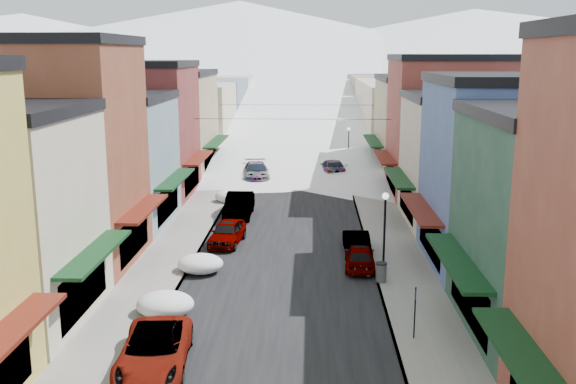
# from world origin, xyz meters

# --- Properties ---
(road) EXTENTS (10.00, 160.00, 0.01)m
(road) POSITION_xyz_m (0.00, 60.00, 0.01)
(road) COLOR black
(road) RESTS_ON ground
(sidewalk_left) EXTENTS (3.20, 160.00, 0.15)m
(sidewalk_left) POSITION_xyz_m (-6.60, 60.00, 0.07)
(sidewalk_left) COLOR gray
(sidewalk_left) RESTS_ON ground
(sidewalk_right) EXTENTS (3.20, 160.00, 0.15)m
(sidewalk_right) POSITION_xyz_m (6.60, 60.00, 0.07)
(sidewalk_right) COLOR gray
(sidewalk_right) RESTS_ON ground
(curb_left) EXTENTS (0.10, 160.00, 0.15)m
(curb_left) POSITION_xyz_m (-5.05, 60.00, 0.07)
(curb_left) COLOR slate
(curb_left) RESTS_ON ground
(curb_right) EXTENTS (0.10, 160.00, 0.15)m
(curb_right) POSITION_xyz_m (5.05, 60.00, 0.07)
(curb_right) COLOR slate
(curb_right) RESTS_ON ground
(bldg_l_brick_near) EXTENTS (12.30, 8.20, 12.50)m
(bldg_l_brick_near) POSITION_xyz_m (-13.69, 20.50, 6.26)
(bldg_l_brick_near) COLOR brown
(bldg_l_brick_near) RESTS_ON ground
(bldg_l_grayblue) EXTENTS (11.30, 9.20, 9.00)m
(bldg_l_grayblue) POSITION_xyz_m (-13.19, 29.00, 4.51)
(bldg_l_grayblue) COLOR gray
(bldg_l_grayblue) RESTS_ON ground
(bldg_l_brick_far) EXTENTS (13.30, 9.20, 11.00)m
(bldg_l_brick_far) POSITION_xyz_m (-14.19, 38.00, 5.51)
(bldg_l_brick_far) COLOR maroon
(bldg_l_brick_far) RESTS_ON ground
(bldg_l_tan) EXTENTS (11.30, 11.20, 10.00)m
(bldg_l_tan) POSITION_xyz_m (-13.19, 48.00, 5.01)
(bldg_l_tan) COLOR tan
(bldg_l_tan) RESTS_ON ground
(bldg_r_blue) EXTENTS (11.30, 9.20, 10.50)m
(bldg_r_blue) POSITION_xyz_m (13.19, 21.00, 5.26)
(bldg_r_blue) COLOR #3E578D
(bldg_r_blue) RESTS_ON ground
(bldg_r_cream) EXTENTS (12.30, 9.20, 9.00)m
(bldg_r_cream) POSITION_xyz_m (13.69, 30.00, 4.51)
(bldg_r_cream) COLOR beige
(bldg_r_cream) RESTS_ON ground
(bldg_r_brick_far) EXTENTS (13.30, 9.20, 11.50)m
(bldg_r_brick_far) POSITION_xyz_m (14.19, 39.00, 5.76)
(bldg_r_brick_far) COLOR maroon
(bldg_r_brick_far) RESTS_ON ground
(bldg_r_tan) EXTENTS (11.30, 11.20, 9.50)m
(bldg_r_tan) POSITION_xyz_m (13.19, 49.00, 4.76)
(bldg_r_tan) COLOR #998764
(bldg_r_tan) RESTS_ON ground
(distant_blocks) EXTENTS (34.00, 55.00, 8.00)m
(distant_blocks) POSITION_xyz_m (0.00, 83.00, 4.00)
(distant_blocks) COLOR gray
(distant_blocks) RESTS_ON ground
(mountain_ridge) EXTENTS (670.00, 340.00, 34.00)m
(mountain_ridge) POSITION_xyz_m (-19.47, 277.18, 14.36)
(mountain_ridge) COLOR silver
(mountain_ridge) RESTS_ON ground
(overhead_cables) EXTENTS (16.40, 15.04, 0.04)m
(overhead_cables) POSITION_xyz_m (0.00, 47.50, 6.20)
(overhead_cables) COLOR black
(overhead_cables) RESTS_ON ground
(car_white_suv) EXTENTS (2.96, 5.58, 1.49)m
(car_white_suv) POSITION_xyz_m (-4.19, 8.40, 0.75)
(car_white_suv) COLOR white
(car_white_suv) RESTS_ON ground
(car_silver_sedan) EXTENTS (2.22, 4.49, 1.47)m
(car_silver_sedan) POSITION_xyz_m (-3.55, 24.52, 0.74)
(car_silver_sedan) COLOR #97989E
(car_silver_sedan) RESTS_ON ground
(car_dark_hatch) EXTENTS (1.83, 5.22, 1.72)m
(car_dark_hatch) POSITION_xyz_m (-3.57, 31.25, 0.86)
(car_dark_hatch) COLOR black
(car_dark_hatch) RESTS_ON ground
(car_silver_wagon) EXTENTS (3.00, 5.98, 1.67)m
(car_silver_wagon) POSITION_xyz_m (-3.50, 44.81, 0.83)
(car_silver_wagon) COLOR #93969A
(car_silver_wagon) RESTS_ON ground
(car_green_sedan) EXTENTS (1.48, 4.05, 1.33)m
(car_green_sedan) POSITION_xyz_m (4.30, 23.24, 0.66)
(car_green_sedan) COLOR black
(car_green_sedan) RESTS_ON ground
(car_gray_suv) EXTENTS (1.80, 4.07, 1.36)m
(car_gray_suv) POSITION_xyz_m (4.30, 20.24, 0.68)
(car_gray_suv) COLOR gray
(car_gray_suv) RESTS_ON ground
(car_black_sedan) EXTENTS (2.91, 5.65, 1.57)m
(car_black_sedan) POSITION_xyz_m (3.63, 47.50, 0.78)
(car_black_sedan) COLOR black
(car_black_sedan) RESTS_ON ground
(car_lane_silver) EXTENTS (2.25, 5.14, 1.72)m
(car_lane_silver) POSITION_xyz_m (-1.05, 60.66, 0.86)
(car_lane_silver) COLOR gray
(car_lane_silver) RESTS_ON ground
(car_lane_white) EXTENTS (3.28, 6.31, 1.70)m
(car_lane_white) POSITION_xyz_m (0.60, 61.27, 0.85)
(car_lane_white) COLOR silver
(car_lane_white) RESTS_ON ground
(parking_sign) EXTENTS (0.06, 0.30, 2.20)m
(parking_sign) POSITION_xyz_m (5.85, 11.12, 1.44)
(parking_sign) COLOR black
(parking_sign) RESTS_ON sidewalk_right
(trash_can) EXTENTS (0.59, 0.59, 1.00)m
(trash_can) POSITION_xyz_m (5.20, 17.74, 0.66)
(trash_can) COLOR #5B5D60
(trash_can) RESTS_ON sidewalk_right
(streetlamp_near) EXTENTS (0.36, 0.36, 4.31)m
(streetlamp_near) POSITION_xyz_m (5.48, 19.27, 2.87)
(streetlamp_near) COLOR black
(streetlamp_near) RESTS_ON sidewalk_right
(streetlamp_far) EXTENTS (0.32, 0.32, 3.88)m
(streetlamp_far) POSITION_xyz_m (5.49, 53.31, 2.60)
(streetlamp_far) COLOR black
(streetlamp_far) RESTS_ON sidewalk_right
(snow_pile_near) EXTENTS (2.60, 2.80, 1.10)m
(snow_pile_near) POSITION_xyz_m (-4.88, 13.44, 0.53)
(snow_pile_near) COLOR white
(snow_pile_near) RESTS_ON ground
(snow_pile_mid) EXTENTS (2.45, 2.71, 1.04)m
(snow_pile_mid) POSITION_xyz_m (-4.28, 19.23, 0.49)
(snow_pile_mid) COLOR white
(snow_pile_mid) RESTS_ON ground
(snow_pile_far) EXTENTS (2.50, 2.74, 1.06)m
(snow_pile_far) POSITION_xyz_m (-4.69, 35.73, 0.51)
(snow_pile_far) COLOR white
(snow_pile_far) RESTS_ON ground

